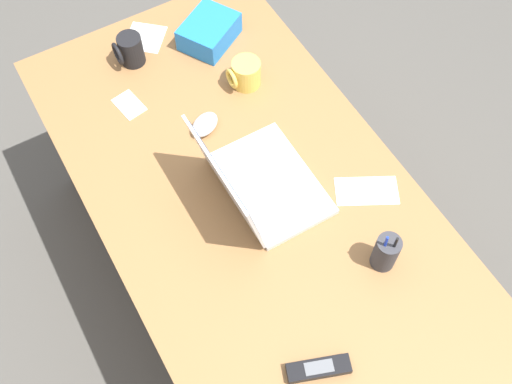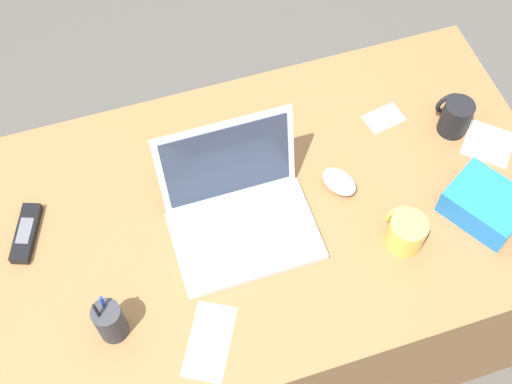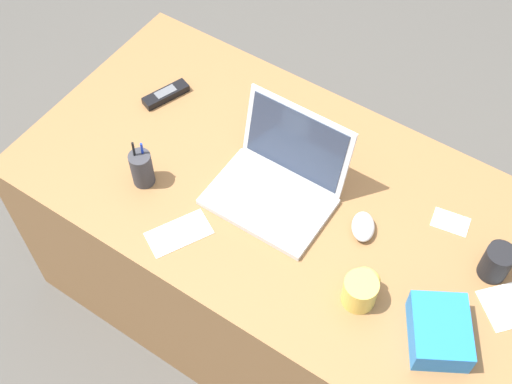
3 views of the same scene
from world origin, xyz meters
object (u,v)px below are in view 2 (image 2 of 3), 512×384
object	(u,v)px
computer_mouse	(339,182)
pen_holder	(110,321)
laptop	(239,211)
cordless_phone	(26,233)
snack_bag	(485,204)
coffee_mug_white	(406,232)
coffee_mug_tall	(455,116)

from	to	relation	value
computer_mouse	pen_holder	size ratio (longest dim) A/B	0.59
computer_mouse	pen_holder	xyz separation A→B (m)	(-0.61, -0.20, 0.04)
computer_mouse	laptop	bearing A→B (deg)	156.96
computer_mouse	cordless_phone	world-z (taller)	computer_mouse
computer_mouse	pen_holder	bearing A→B (deg)	170.65
laptop	snack_bag	size ratio (longest dim) A/B	1.91
computer_mouse	cordless_phone	distance (m)	0.76
coffee_mug_white	snack_bag	xyz separation A→B (m)	(0.21, 0.01, -0.01)
coffee_mug_tall	snack_bag	distance (m)	0.26
pen_holder	snack_bag	size ratio (longest dim) A/B	0.92
coffee_mug_tall	cordless_phone	xyz separation A→B (m)	(-1.10, 0.02, -0.04)
computer_mouse	pen_holder	world-z (taller)	pen_holder
laptop	coffee_mug_white	world-z (taller)	laptop
coffee_mug_white	pen_holder	size ratio (longest dim) A/B	0.62
computer_mouse	pen_holder	distance (m)	0.64
cordless_phone	pen_holder	distance (m)	0.33
laptop	cordless_phone	size ratio (longest dim) A/B	2.14
snack_bag	coffee_mug_tall	bearing A→B (deg)	80.37
laptop	snack_bag	world-z (taller)	laptop
pen_holder	snack_bag	bearing A→B (deg)	1.44
laptop	computer_mouse	bearing A→B (deg)	4.46
coffee_mug_tall	cordless_phone	size ratio (longest dim) A/B	0.64
laptop	coffee_mug_white	distance (m)	0.39
computer_mouse	coffee_mug_tall	world-z (taller)	coffee_mug_tall
cordless_phone	computer_mouse	bearing A→B (deg)	-7.24
coffee_mug_white	snack_bag	bearing A→B (deg)	3.13
coffee_mug_white	laptop	bearing A→B (deg)	154.75
laptop	coffee_mug_tall	xyz separation A→B (m)	(0.61, 0.10, -0.00)
laptop	coffee_mug_tall	world-z (taller)	laptop
laptop	cordless_phone	distance (m)	0.51
coffee_mug_tall	cordless_phone	world-z (taller)	coffee_mug_tall
laptop	coffee_mug_white	xyz separation A→B (m)	(0.35, -0.17, -0.01)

